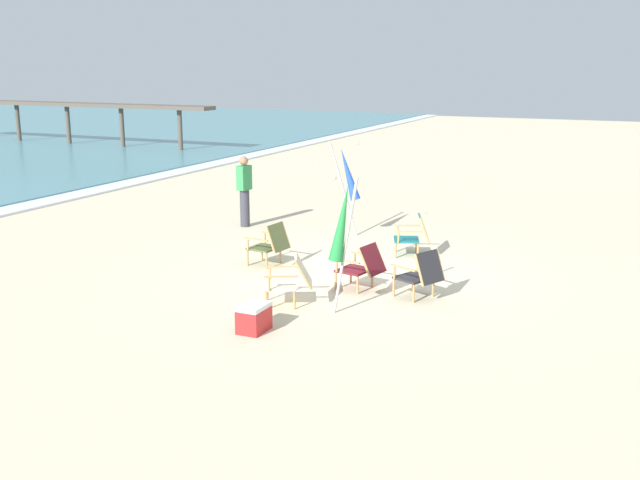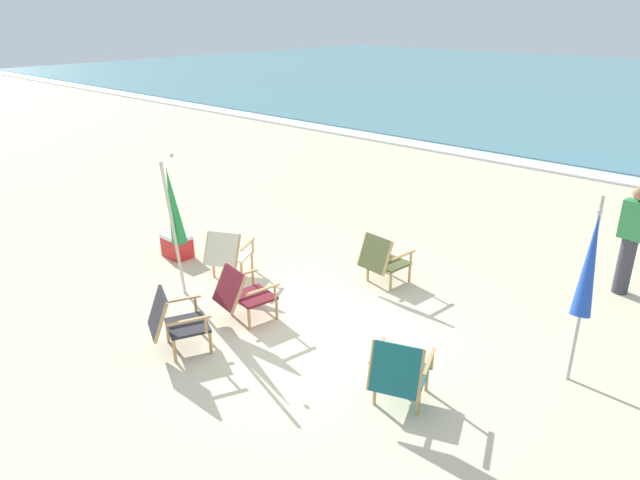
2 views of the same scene
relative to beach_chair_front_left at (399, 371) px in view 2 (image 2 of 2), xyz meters
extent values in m
plane|color=beige|center=(-1.63, 0.48, -0.43)|extent=(80.00, 80.00, 0.00)
cube|color=white|center=(-1.63, 10.91, -0.40)|extent=(80.00, 1.10, 0.06)
cube|color=#196066|center=(-0.05, 0.14, -0.11)|extent=(0.66, 0.63, 0.04)
cube|color=#196066|center=(0.06, -0.17, 0.13)|extent=(0.54, 0.38, 0.50)
cylinder|color=tan|center=(-0.35, 0.26, -0.27)|extent=(0.04, 0.04, 0.32)
cylinder|color=tan|center=(0.09, 0.43, -0.27)|extent=(0.04, 0.04, 0.32)
cylinder|color=tan|center=(-0.20, -0.14, -0.27)|extent=(0.04, 0.04, 0.32)
cylinder|color=tan|center=(0.24, 0.02, -0.27)|extent=(0.04, 0.04, 0.32)
cube|color=tan|center=(-0.31, 0.02, 0.11)|extent=(0.22, 0.51, 0.02)
cylinder|color=tan|center=(-0.37, 0.20, 0.00)|extent=(0.04, 0.04, 0.22)
cube|color=tan|center=(0.22, 0.22, 0.11)|extent=(0.22, 0.51, 0.02)
cylinder|color=tan|center=(0.15, 0.40, 0.00)|extent=(0.04, 0.04, 0.22)
cylinder|color=tan|center=(-0.17, -0.26, 0.13)|extent=(0.11, 0.22, 0.50)
cylinder|color=tan|center=(0.30, -0.08, 0.13)|extent=(0.11, 0.22, 0.50)
cube|color=#28282D|center=(-2.56, -0.80, -0.11)|extent=(0.67, 0.65, 0.04)
cube|color=#28282D|center=(-2.70, -1.10, 0.13)|extent=(0.54, 0.40, 0.50)
cylinder|color=tan|center=(-2.68, -0.51, -0.27)|extent=(0.04, 0.04, 0.32)
cylinder|color=tan|center=(-2.26, -0.70, -0.27)|extent=(0.04, 0.04, 0.32)
cylinder|color=tan|center=(-2.86, -0.90, -0.27)|extent=(0.04, 0.04, 0.32)
cylinder|color=tan|center=(-2.44, -1.09, -0.27)|extent=(0.04, 0.04, 0.32)
cube|color=tan|center=(-2.82, -0.70, 0.11)|extent=(0.25, 0.50, 0.02)
cylinder|color=tan|center=(-2.75, -0.53, 0.00)|extent=(0.04, 0.04, 0.22)
cube|color=tan|center=(-2.31, -0.93, 0.11)|extent=(0.25, 0.50, 0.02)
cylinder|color=tan|center=(-2.24, -0.76, 0.00)|extent=(0.04, 0.04, 0.22)
cylinder|color=tan|center=(-2.93, -1.00, 0.13)|extent=(0.13, 0.22, 0.50)
cylinder|color=tan|center=(-2.47, -1.21, 0.13)|extent=(0.13, 0.22, 0.50)
cube|color=maroon|center=(-2.53, 0.25, -0.11)|extent=(0.60, 0.57, 0.04)
cube|color=maroon|center=(-2.60, -0.10, 0.12)|extent=(0.53, 0.35, 0.48)
cylinder|color=tan|center=(-2.72, 0.51, -0.27)|extent=(0.04, 0.04, 0.32)
cylinder|color=tan|center=(-2.26, 0.42, -0.27)|extent=(0.04, 0.04, 0.32)
cylinder|color=tan|center=(-2.80, 0.08, -0.27)|extent=(0.04, 0.04, 0.32)
cylinder|color=tan|center=(-2.34, 0.00, -0.27)|extent=(0.04, 0.04, 0.32)
cube|color=tan|center=(-2.81, 0.28, 0.11)|extent=(0.13, 0.53, 0.02)
cylinder|color=tan|center=(-2.78, 0.47, 0.00)|extent=(0.04, 0.04, 0.22)
cube|color=tan|center=(-2.26, 0.18, 0.11)|extent=(0.13, 0.53, 0.02)
cylinder|color=tan|center=(-2.23, 0.37, 0.00)|extent=(0.04, 0.04, 0.22)
cylinder|color=tan|center=(-2.85, -0.05, 0.12)|extent=(0.09, 0.27, 0.48)
cylinder|color=tan|center=(-2.35, -0.14, 0.12)|extent=(0.09, 0.27, 0.48)
cube|color=beige|center=(-3.83, 0.97, -0.11)|extent=(0.68, 0.66, 0.04)
cube|color=beige|center=(-3.67, 0.65, 0.12)|extent=(0.56, 0.46, 0.48)
cylinder|color=tan|center=(-4.13, 1.06, -0.27)|extent=(0.04, 0.04, 0.32)
cylinder|color=tan|center=(-3.72, 1.27, -0.27)|extent=(0.04, 0.04, 0.32)
cylinder|color=tan|center=(-3.94, 0.68, -0.27)|extent=(0.04, 0.04, 0.32)
cylinder|color=tan|center=(-3.52, 0.89, -0.27)|extent=(0.04, 0.04, 0.32)
cube|color=tan|center=(-4.07, 0.83, 0.11)|extent=(0.27, 0.49, 0.02)
cylinder|color=tan|center=(-4.15, 1.00, 0.00)|extent=(0.04, 0.04, 0.22)
cube|color=tan|center=(-3.57, 1.08, 0.11)|extent=(0.27, 0.49, 0.02)
cylinder|color=tan|center=(-3.65, 1.25, 0.00)|extent=(0.04, 0.04, 0.22)
cylinder|color=tan|center=(-3.90, 0.54, 0.12)|extent=(0.16, 0.26, 0.48)
cylinder|color=tan|center=(-3.44, 0.77, 0.12)|extent=(0.16, 0.26, 0.48)
cube|color=#515B33|center=(-1.81, 2.37, -0.11)|extent=(0.57, 0.53, 0.04)
cube|color=#515B33|center=(-1.85, 2.04, 0.13)|extent=(0.51, 0.27, 0.50)
cylinder|color=tan|center=(-2.02, 2.61, -0.27)|extent=(0.04, 0.04, 0.32)
cylinder|color=tan|center=(-1.56, 2.56, -0.27)|extent=(0.04, 0.04, 0.32)
cylinder|color=tan|center=(-2.07, 2.18, -0.27)|extent=(0.04, 0.04, 0.32)
cylinder|color=tan|center=(-1.60, 2.13, -0.27)|extent=(0.04, 0.04, 0.32)
cube|color=tan|center=(-2.09, 2.38, 0.11)|extent=(0.09, 0.53, 0.02)
cylinder|color=tan|center=(-2.07, 2.57, 0.00)|extent=(0.04, 0.04, 0.22)
cube|color=tan|center=(-1.54, 2.32, 0.11)|extent=(0.09, 0.53, 0.02)
cylinder|color=tan|center=(-1.52, 2.51, 0.00)|extent=(0.04, 0.04, 0.22)
cylinder|color=tan|center=(-2.10, 2.07, 0.13)|extent=(0.06, 0.22, 0.50)
cylinder|color=tan|center=(-1.59, 2.02, 0.13)|extent=(0.06, 0.22, 0.50)
cylinder|color=#B7B2A8|center=(1.10, 1.97, 0.58)|extent=(0.20, 0.63, 2.03)
cone|color=blue|center=(1.13, 1.87, 0.93)|extent=(0.35, 0.58, 1.17)
sphere|color=#B7B2A8|center=(1.17, 1.68, 1.58)|extent=(0.06, 0.06, 0.06)
cylinder|color=#B7B2A8|center=(-3.76, -0.09, 0.61)|extent=(0.23, 0.34, 2.08)
cone|color=#23843D|center=(-3.78, -0.04, 0.97)|extent=(0.39, 0.46, 1.18)
sphere|color=#B7B2A8|center=(-3.84, 0.05, 1.64)|extent=(0.06, 0.06, 0.06)
cylinder|color=#383842|center=(0.95, 4.38, 0.00)|extent=(0.22, 0.22, 0.86)
cube|color=#338C4C|center=(0.95, 4.38, 0.71)|extent=(0.36, 0.24, 0.56)
cube|color=red|center=(-5.04, 0.77, -0.26)|extent=(0.48, 0.34, 0.34)
cube|color=white|center=(-5.04, 0.77, -0.06)|extent=(0.49, 0.35, 0.06)
camera|label=1|loc=(-13.79, -4.24, 3.30)|focal=42.00mm
camera|label=2|loc=(2.70, -4.23, 3.46)|focal=32.00mm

